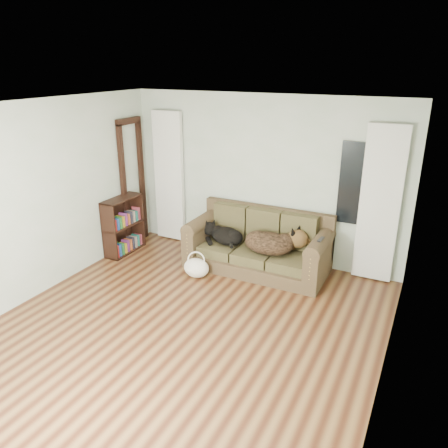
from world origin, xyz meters
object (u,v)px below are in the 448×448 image
at_px(dog_shepherd, 272,244).
at_px(sofa, 257,242).
at_px(bookshelf, 123,224).
at_px(dog_black_lab, 225,235).
at_px(tote_bag, 196,267).

bearing_deg(dog_shepherd, sofa, -12.89).
height_order(dog_shepherd, bookshelf, bookshelf).
bearing_deg(dog_black_lab, bookshelf, -142.40).
relative_size(dog_black_lab, bookshelf, 0.63).
distance_m(sofa, tote_bag, 1.00).
bearing_deg(dog_shepherd, dog_black_lab, -3.25).
distance_m(dog_shepherd, bookshelf, 2.53).
bearing_deg(tote_bag, dog_black_lab, 75.25).
height_order(sofa, dog_black_lab, sofa).
height_order(sofa, bookshelf, bookshelf).
relative_size(sofa, dog_shepherd, 2.75).
bearing_deg(dog_black_lab, dog_shepherd, 23.77).
height_order(dog_black_lab, bookshelf, bookshelf).
bearing_deg(dog_shepherd, tote_bag, 30.34).
bearing_deg(dog_black_lab, sofa, 28.63).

